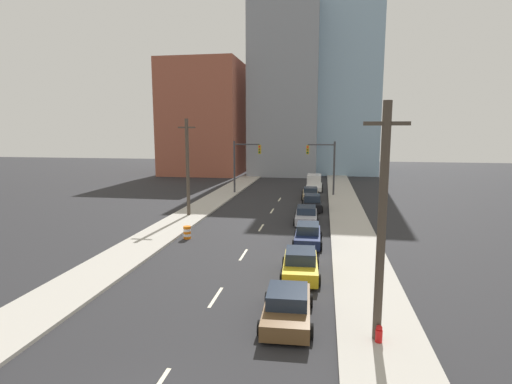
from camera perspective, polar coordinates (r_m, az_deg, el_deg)
The scene contains 23 objects.
sidewalk_left at distance 57.57m, azimuth -2.88°, elevation 0.83°, with size 3.41×94.09×0.17m.
sidewalk_right at distance 56.28m, azimuth 11.96°, elevation 0.47°, with size 3.41×94.09×0.17m.
lane_stripe_at_9m at distance 20.12m, azimuth -5.77°, elevation -14.70°, with size 0.16×2.40×0.01m, color beige.
lane_stripe_at_16m at distance 26.34m, azimuth -1.80°, elevation -8.93°, with size 0.16×2.40×0.01m, color beige.
lane_stripe_at_23m at distance 33.37m, azimuth 0.73°, elevation -5.12°, with size 0.16×2.40×0.01m, color beige.
lane_stripe_at_31m at distance 40.30m, azimuth 2.31°, elevation -2.70°, with size 0.16×2.40×0.01m, color beige.
lane_stripe_at_37m at distance 46.96m, azimuth 3.38°, elevation -1.07°, with size 0.16×2.40×0.01m, color beige.
building_brick_left at distance 77.16m, azimuth -7.16°, elevation 10.34°, with size 14.00×16.00×20.48m.
building_office_center at distance 78.54m, azimuth 4.41°, elevation 13.85°, with size 12.00×20.00×30.05m.
building_glass_right at distance 82.73m, azimuth 12.18°, elevation 16.47°, with size 13.00×20.00×38.80m.
traffic_signal_left at distance 50.83m, azimuth -2.10°, elevation 4.52°, with size 3.55×0.35×6.71m.
traffic_signal_right at distance 49.77m, azimuth 10.06°, elevation 4.30°, with size 3.55×0.35×6.71m.
utility_pole_right_near at distance 15.27m, azimuth 17.54°, elevation -4.34°, with size 1.60×0.32×9.05m.
utility_pole_left_mid at distance 37.50m, azimuth -9.74°, elevation 3.53°, with size 1.60×0.32×9.10m.
traffic_barrel at distance 30.41m, azimuth -9.81°, elevation -5.71°, with size 0.56×0.56×0.95m.
fire_hydrant at distance 16.50m, azimuth 17.15°, elevation -19.02°, with size 0.26×0.26×0.84m.
sedan_brown at distance 17.65m, azimuth 4.49°, elevation -15.94°, with size 2.31×4.61×1.39m.
sedan_yellow at distance 22.54m, azimuth 6.37°, elevation -10.23°, with size 2.28×4.45×1.51m.
sedan_navy at distance 28.72m, azimuth 7.41°, elevation -6.09°, with size 2.07×4.59×1.49m.
sedan_silver at distance 35.37m, azimuth 7.19°, elevation -3.30°, with size 2.21×4.85×1.44m.
sedan_black at distance 41.22m, azimuth 8.00°, elevation -1.54°, with size 2.28×4.88×1.55m.
sedan_tan at distance 47.83m, azimuth 7.78°, elevation -0.20°, with size 2.22×4.44×1.36m.
box_truck_white at distance 54.34m, azimuth 8.30°, elevation 1.27°, with size 2.36×5.28×2.17m.
Camera 1 is at (5.00, -8.62, 7.99)m, focal length 28.00 mm.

